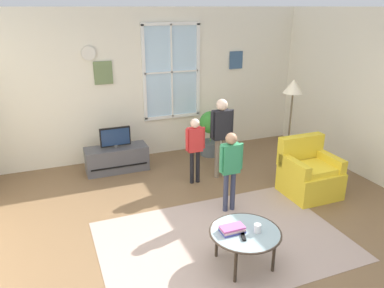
% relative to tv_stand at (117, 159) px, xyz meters
% --- Properties ---
extents(ground_plane, '(6.59, 6.84, 0.02)m').
position_rel_tv_stand_xyz_m(ground_plane, '(0.86, -2.57, -0.23)').
color(ground_plane, brown).
extents(back_wall, '(5.99, 0.17, 2.75)m').
position_rel_tv_stand_xyz_m(back_wall, '(0.87, 0.61, 1.16)').
color(back_wall, silver).
rests_on(back_wall, ground_plane).
extents(area_rug, '(3.01, 2.05, 0.01)m').
position_rel_tv_stand_xyz_m(area_rug, '(0.80, -2.63, -0.22)').
color(area_rug, tan).
rests_on(area_rug, ground_plane).
extents(tv_stand, '(1.08, 0.43, 0.44)m').
position_rel_tv_stand_xyz_m(tv_stand, '(0.00, 0.00, 0.00)').
color(tv_stand, '#4C4C51').
rests_on(tv_stand, ground_plane).
extents(television, '(0.52, 0.08, 0.36)m').
position_rel_tv_stand_xyz_m(television, '(0.00, -0.00, 0.41)').
color(television, '#4C4C4C').
rests_on(television, tv_stand).
extents(armchair, '(0.76, 0.74, 0.87)m').
position_rel_tv_stand_xyz_m(armchair, '(2.58, -1.97, 0.11)').
color(armchair, yellow).
rests_on(armchair, ground_plane).
extents(coffee_table, '(0.80, 0.80, 0.43)m').
position_rel_tv_stand_xyz_m(coffee_table, '(0.82, -3.11, 0.18)').
color(coffee_table, '#99B2B7').
rests_on(coffee_table, ground_plane).
extents(book_stack, '(0.26, 0.17, 0.07)m').
position_rel_tv_stand_xyz_m(book_stack, '(0.69, -3.06, 0.24)').
color(book_stack, '#4143A2').
rests_on(book_stack, coffee_table).
extents(cup, '(0.08, 0.08, 0.10)m').
position_rel_tv_stand_xyz_m(cup, '(0.94, -3.17, 0.25)').
color(cup, white).
rests_on(cup, coffee_table).
extents(remote_near_books, '(0.08, 0.15, 0.02)m').
position_rel_tv_stand_xyz_m(remote_near_books, '(0.75, -3.21, 0.22)').
color(remote_near_books, black).
rests_on(remote_near_books, coffee_table).
extents(remote_near_cup, '(0.11, 0.14, 0.02)m').
position_rel_tv_stand_xyz_m(remote_near_cup, '(0.78, -3.14, 0.22)').
color(remote_near_cup, black).
rests_on(remote_near_cup, coffee_table).
extents(person_red_shirt, '(0.33, 0.15, 1.10)m').
position_rel_tv_stand_xyz_m(person_red_shirt, '(1.10, -0.96, 0.47)').
color(person_red_shirt, black).
rests_on(person_red_shirt, ground_plane).
extents(person_black_shirt, '(0.41, 0.19, 1.36)m').
position_rel_tv_stand_xyz_m(person_black_shirt, '(1.59, -0.91, 0.63)').
color(person_black_shirt, '#726656').
rests_on(person_black_shirt, ground_plane).
extents(person_green_shirt, '(0.35, 0.16, 1.17)m').
position_rel_tv_stand_xyz_m(person_green_shirt, '(1.21, -1.98, 0.51)').
color(person_green_shirt, '#333851').
rests_on(person_green_shirt, ground_plane).
extents(potted_plant_by_window, '(0.43, 0.43, 0.88)m').
position_rel_tv_stand_xyz_m(potted_plant_by_window, '(1.85, 0.09, 0.26)').
color(potted_plant_by_window, '#4C565B').
rests_on(potted_plant_by_window, ground_plane).
extents(floor_lamp, '(0.32, 0.32, 1.68)m').
position_rel_tv_stand_xyz_m(floor_lamp, '(2.63, -1.31, 1.18)').
color(floor_lamp, black).
rests_on(floor_lamp, ground_plane).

